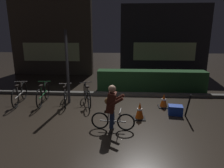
# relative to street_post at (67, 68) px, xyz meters

# --- Properties ---
(ground_plane) EXTENTS (40.00, 40.00, 0.00)m
(ground_plane) POSITION_rel_street_post_xyz_m (1.45, -1.20, -1.33)
(ground_plane) COLOR #2D261E
(sidewalk_curb) EXTENTS (12.00, 0.24, 0.12)m
(sidewalk_curb) POSITION_rel_street_post_xyz_m (1.45, 1.00, -1.27)
(sidewalk_curb) COLOR #56544F
(sidewalk_curb) RESTS_ON ground
(hedge_row) EXTENTS (4.80, 0.70, 0.90)m
(hedge_row) POSITION_rel_street_post_xyz_m (3.25, 1.90, -0.88)
(hedge_row) COLOR #214723
(hedge_row) RESTS_ON ground
(storefront_left) EXTENTS (4.95, 0.54, 4.59)m
(storefront_left) POSITION_rel_street_post_xyz_m (-2.43, 5.30, 0.95)
(storefront_left) COLOR #42382D
(storefront_left) RESTS_ON ground
(storefront_right) EXTENTS (5.44, 0.54, 4.23)m
(storefront_right) POSITION_rel_street_post_xyz_m (4.49, 6.00, 0.77)
(storefront_right) COLOR #262328
(storefront_right) RESTS_ON ground
(street_post) EXTENTS (0.10, 0.10, 2.66)m
(street_post) POSITION_rel_street_post_xyz_m (0.00, 0.00, 0.00)
(street_post) COLOR #2D2D33
(street_post) RESTS_ON ground
(parked_bike_leftmost) EXTENTS (0.46, 1.65, 0.77)m
(parked_bike_leftmost) POSITION_rel_street_post_xyz_m (-1.80, -0.17, -0.98)
(parked_bike_leftmost) COLOR black
(parked_bike_leftmost) RESTS_ON ground
(parked_bike_left_mid) EXTENTS (0.46, 1.68, 0.78)m
(parked_bike_left_mid) POSITION_rel_street_post_xyz_m (-0.93, -0.13, -0.98)
(parked_bike_left_mid) COLOR black
(parked_bike_left_mid) RESTS_ON ground
(parked_bike_center_left) EXTENTS (0.50, 1.49, 0.71)m
(parked_bike_center_left) POSITION_rel_street_post_xyz_m (-0.10, -0.08, -1.01)
(parked_bike_center_left) COLOR black
(parked_bike_center_left) RESTS_ON ground
(parked_bike_center_right) EXTENTS (0.60, 1.58, 0.76)m
(parked_bike_center_right) POSITION_rel_street_post_xyz_m (0.70, -0.09, -0.98)
(parked_bike_center_right) COLOR black
(parked_bike_center_right) RESTS_ON ground
(traffic_cone_near) EXTENTS (0.36, 0.36, 0.53)m
(traffic_cone_near) POSITION_rel_street_post_xyz_m (2.54, -1.30, -1.07)
(traffic_cone_near) COLOR black
(traffic_cone_near) RESTS_ON ground
(traffic_cone_far) EXTENTS (0.36, 0.36, 0.49)m
(traffic_cone_far) POSITION_rel_street_post_xyz_m (3.45, -0.25, -1.10)
(traffic_cone_far) COLOR black
(traffic_cone_far) RESTS_ON ground
(blue_crate) EXTENTS (0.48, 0.38, 0.30)m
(blue_crate) POSITION_rel_street_post_xyz_m (3.70, -0.90, -1.18)
(blue_crate) COLOR #193DB7
(blue_crate) RESTS_ON ground
(cyclist) EXTENTS (1.19, 0.55, 1.25)m
(cyclist) POSITION_rel_street_post_xyz_m (1.74, -2.03, -0.70)
(cyclist) COLOR black
(cyclist) RESTS_ON ground
(closed_umbrella) EXTENTS (0.05, 0.37, 0.81)m
(closed_umbrella) POSITION_rel_street_post_xyz_m (4.00, -1.15, -0.93)
(closed_umbrella) COLOR black
(closed_umbrella) RESTS_ON ground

